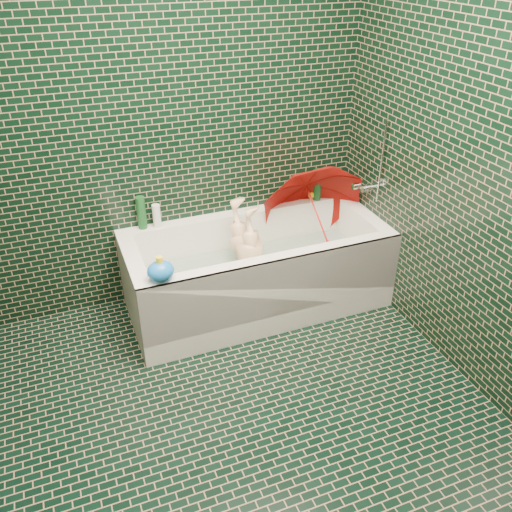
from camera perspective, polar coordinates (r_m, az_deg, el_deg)
name	(u,v)px	position (r m, az deg, el deg)	size (l,w,h in m)	color
floor	(249,429)	(2.95, -0.74, -17.75)	(2.80, 2.80, 0.00)	black
wall_back	(165,117)	(3.43, -9.56, 14.25)	(2.80, 2.80, 0.00)	black
wall_right	(502,168)	(2.86, 24.50, 8.45)	(2.80, 2.80, 0.00)	black
bathtub	(258,278)	(3.64, 0.17, -2.33)	(1.70, 0.75, 0.55)	white
bath_mat	(257,284)	(3.69, 0.07, -2.92)	(1.35, 0.47, 0.01)	green
water	(257,266)	(3.61, 0.07, -1.02)	(1.48, 0.53, 0.00)	silver
faucet	(370,183)	(3.73, 11.94, 7.57)	(0.18, 0.19, 0.55)	silver
child	(252,264)	(3.61, -0.47, -0.82)	(0.33, 0.22, 0.90)	#E5BA8F
umbrella	(318,216)	(3.72, 6.50, 4.22)	(0.69, 0.69, 0.61)	red
soap_bottle_a	(341,194)	(4.07, 8.96, 6.45)	(0.09, 0.09, 0.23)	white
soap_bottle_b	(340,194)	(4.08, 8.87, 6.52)	(0.08, 0.09, 0.19)	#4B217D
soap_bottle_c	(333,198)	(4.00, 8.08, 6.09)	(0.12, 0.12, 0.15)	#13451D
bottle_right_tall	(317,185)	(3.91, 6.49, 7.48)	(0.06, 0.06, 0.23)	#13451D
bottle_right_pump	(342,185)	(3.99, 9.07, 7.41)	(0.05, 0.05, 0.19)	silver
bottle_left_tall	(141,213)	(3.57, -11.98, 4.48)	(0.06, 0.06, 0.22)	#13451D
bottle_left_short	(157,216)	(3.58, -10.41, 4.16)	(0.05, 0.05, 0.16)	white
rubber_duck	(314,193)	(3.96, 6.09, 6.57)	(0.10, 0.08, 0.08)	yellow
bath_toy	(161,271)	(3.02, -10.01, -1.55)	(0.17, 0.15, 0.15)	blue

